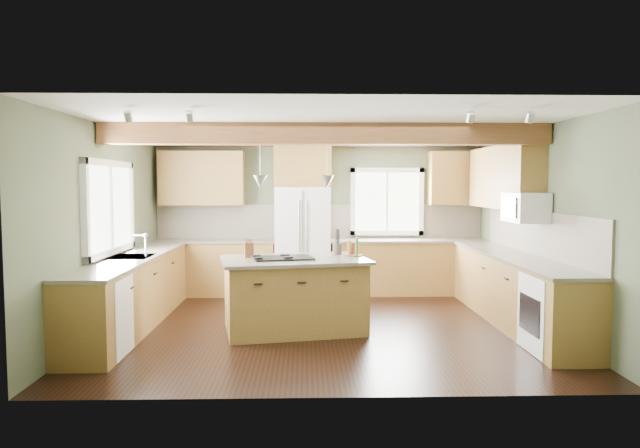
{
  "coord_description": "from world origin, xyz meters",
  "views": [
    {
      "loc": [
        -0.26,
        -7.32,
        1.85
      ],
      "look_at": [
        -0.06,
        0.3,
        1.32
      ],
      "focal_mm": 32.0,
      "sensor_mm": 36.0,
      "label": 1
    }
  ],
  "objects": [
    {
      "name": "upper_cab_back_left",
      "position": [
        -1.99,
        2.33,
        1.95
      ],
      "size": [
        1.4,
        0.35,
        0.9
      ],
      "primitive_type": "cube",
      "color": "brown",
      "rests_on": "wall_back"
    },
    {
      "name": "counter_left",
      "position": [
        -2.5,
        0.05,
        0.9
      ],
      "size": [
        0.64,
        3.74,
        0.04
      ],
      "primitive_type": "cube",
      "color": "#474034",
      "rests_on": "base_cab_left"
    },
    {
      "name": "base_cab_left",
      "position": [
        -2.5,
        0.05,
        0.44
      ],
      "size": [
        0.6,
        3.7,
        0.88
      ],
      "primitive_type": "cube",
      "color": "brown",
      "rests_on": "floor"
    },
    {
      "name": "wall_right",
      "position": [
        2.8,
        0.0,
        1.3
      ],
      "size": [
        0.0,
        5.0,
        5.0
      ],
      "primitive_type": "plane",
      "rotation": [
        1.57,
        0.0,
        -1.57
      ],
      "color": "#47523A",
      "rests_on": "ground"
    },
    {
      "name": "floor",
      "position": [
        0.0,
        0.0,
        0.0
      ],
      "size": [
        5.6,
        5.6,
        0.0
      ],
      "primitive_type": "plane",
      "color": "black",
      "rests_on": "ground"
    },
    {
      "name": "dishwasher",
      "position": [
        -2.49,
        -1.25,
        0.43
      ],
      "size": [
        0.6,
        0.6,
        0.84
      ],
      "primitive_type": "cube",
      "color": "white",
      "rests_on": "floor"
    },
    {
      "name": "upper_cab_back_corner",
      "position": [
        2.3,
        2.33,
        1.95
      ],
      "size": [
        0.9,
        0.35,
        0.9
      ],
      "primitive_type": "cube",
      "color": "brown",
      "rests_on": "wall_back"
    },
    {
      "name": "counter_back_left",
      "position": [
        -1.79,
        2.2,
        0.9
      ],
      "size": [
        2.06,
        0.64,
        0.04
      ],
      "primitive_type": "cube",
      "color": "#474034",
      "rests_on": "base_cab_back_left"
    },
    {
      "name": "pendant_left",
      "position": [
        -0.81,
        -0.29,
        1.88
      ],
      "size": [
        0.18,
        0.18,
        0.16
      ],
      "primitive_type": "cone",
      "rotation": [
        3.14,
        0.0,
        0.0
      ],
      "color": "#B2B2B7",
      "rests_on": "ceiling"
    },
    {
      "name": "window_back",
      "position": [
        1.15,
        2.48,
        1.55
      ],
      "size": [
        1.1,
        0.04,
        1.0
      ],
      "primitive_type": "cube",
      "color": "white",
      "rests_on": "wall_back"
    },
    {
      "name": "soffit_trim",
      "position": [
        0.0,
        2.4,
        2.54
      ],
      "size": [
        5.55,
        0.2,
        0.1
      ],
      "primitive_type": "cube",
      "color": "#522B17",
      "rests_on": "ceiling"
    },
    {
      "name": "refrigerator",
      "position": [
        -0.3,
        2.12,
        0.9
      ],
      "size": [
        0.9,
        0.74,
        1.8
      ],
      "primitive_type": "cube",
      "color": "silver",
      "rests_on": "floor"
    },
    {
      "name": "base_cab_back_right",
      "position": [
        1.49,
        2.2,
        0.44
      ],
      "size": [
        2.62,
        0.6,
        0.88
      ],
      "primitive_type": "cube",
      "color": "brown",
      "rests_on": "floor"
    },
    {
      "name": "ceiling",
      "position": [
        0.0,
        0.0,
        2.6
      ],
      "size": [
        5.6,
        5.6,
        0.0
      ],
      "primitive_type": "plane",
      "rotation": [
        3.14,
        0.0,
        0.0
      ],
      "color": "silver",
      "rests_on": "wall_back"
    },
    {
      "name": "microwave",
      "position": [
        2.58,
        -0.05,
        1.55
      ],
      "size": [
        0.4,
        0.7,
        0.38
      ],
      "primitive_type": "cube",
      "color": "white",
      "rests_on": "wall_right"
    },
    {
      "name": "window_left",
      "position": [
        -2.78,
        0.05,
        1.55
      ],
      "size": [
        0.04,
        1.6,
        1.05
      ],
      "primitive_type": "cube",
      "color": "white",
      "rests_on": "wall_left"
    },
    {
      "name": "base_cab_back_left",
      "position": [
        -1.79,
        2.2,
        0.44
      ],
      "size": [
        2.02,
        0.6,
        0.88
      ],
      "primitive_type": "cube",
      "color": "brown",
      "rests_on": "floor"
    },
    {
      "name": "upper_cab_right",
      "position": [
        2.62,
        0.9,
        1.95
      ],
      "size": [
        0.35,
        2.2,
        0.9
      ],
      "primitive_type": "cube",
      "color": "brown",
      "rests_on": "wall_right"
    },
    {
      "name": "pendant_right",
      "position": [
        0.01,
        -0.13,
        1.88
      ],
      "size": [
        0.18,
        0.18,
        0.16
      ],
      "primitive_type": "cone",
      "rotation": [
        3.14,
        0.0,
        0.0
      ],
      "color": "#B2B2B7",
      "rests_on": "ceiling"
    },
    {
      "name": "sink",
      "position": [
        -2.5,
        0.05,
        0.91
      ],
      "size": [
        0.5,
        0.65,
        0.03
      ],
      "primitive_type": "cube",
      "color": "#262628",
      "rests_on": "counter_left"
    },
    {
      "name": "backsplash_back",
      "position": [
        0.0,
        2.48,
        1.21
      ],
      "size": [
        5.58,
        0.03,
        0.58
      ],
      "primitive_type": "cube",
      "color": "brown",
      "rests_on": "wall_back"
    },
    {
      "name": "upper_cab_over_fridge",
      "position": [
        -0.3,
        2.33,
        2.15
      ],
      "size": [
        0.96,
        0.35,
        0.7
      ],
      "primitive_type": "cube",
      "color": "brown",
      "rests_on": "wall_back"
    },
    {
      "name": "cooktop",
      "position": [
        -0.54,
        -0.24,
        0.93
      ],
      "size": [
        0.81,
        0.62,
        0.02
      ],
      "primitive_type": "cube",
      "rotation": [
        0.0,
        0.0,
        0.19
      ],
      "color": "black",
      "rests_on": "island_top"
    },
    {
      "name": "counter_back_right",
      "position": [
        1.49,
        2.2,
        0.9
      ],
      "size": [
        2.66,
        0.64,
        0.04
      ],
      "primitive_type": "cube",
      "color": "#474034",
      "rests_on": "base_cab_back_right"
    },
    {
      "name": "ceiling_beam",
      "position": [
        0.0,
        -0.21,
        2.47
      ],
      "size": [
        5.55,
        0.26,
        0.26
      ],
      "primitive_type": "cube",
      "color": "#522B17",
      "rests_on": "ceiling"
    },
    {
      "name": "faucet",
      "position": [
        -2.32,
        0.05,
        1.05
      ],
      "size": [
        0.02,
        0.02,
        0.28
      ],
      "primitive_type": "cylinder",
      "color": "#B2B2B7",
      "rests_on": "sink"
    },
    {
      "name": "wall_left",
      "position": [
        -2.8,
        0.0,
        1.3
      ],
      "size": [
        0.0,
        5.0,
        5.0
      ],
      "primitive_type": "plane",
      "rotation": [
        1.57,
        0.0,
        1.57
      ],
      "color": "#47523A",
      "rests_on": "ground"
    },
    {
      "name": "bottle_tray",
      "position": [
        0.36,
        0.02,
        1.03
      ],
      "size": [
        0.27,
        0.27,
        0.22
      ],
      "primitive_type": null,
      "rotation": [
        0.0,
        0.0,
        -0.12
      ],
      "color": "brown",
      "rests_on": "island_top"
    },
    {
      "name": "island",
      "position": [
        -0.4,
        -0.21,
        0.44
      ],
      "size": [
        1.84,
        1.33,
        0.88
      ],
      "primitive_type": "cube",
      "rotation": [
        0.0,
        0.0,
        0.19
      ],
      "color": "brown",
      "rests_on": "floor"
    },
    {
      "name": "counter_right",
      "position": [
        2.5,
        0.05,
        0.9
      ],
      "size": [
        0.64,
        3.74,
        0.04
      ],
      "primitive_type": "cube",
      "color": "#474034",
      "rests_on": "base_cab_right"
    },
    {
      "name": "utensil_crock",
      "position": [
        0.17,
        0.16,
        1.0
      ],
      "size": [
        0.12,
        0.12,
        0.15
      ],
      "primitive_type": "cylinder",
      "rotation": [
        0.0,
        0.0,
        0.06
      ],
      "color": "#38322D",
      "rests_on": "island_top"
    },
    {
      "name": "knife_block",
      "position": [
        -0.98,
        -0.08,
        1.01
      ],
      "size": [
        0.13,
        0.1,
        0.19
      ],
      "primitive_type": "cube",
      "rotation": [
        0.0,
        0.0,
        0.18
      ],
      "color": "brown",
      "rests_on": "island_top"
    },
    {
      "name": "oven",
      "position": [
        2.49,
        -1.25,
        0.43
      ],
      "size": [
        0.6,
        0.72,
        0.84
      ],
      "primitive_type": "cube",
      "color": "white",
      "rests_on": "floor"
    },
    {
      "name": "island_top",
      "position": [
        -0.4,
        -0.21,
        0.9
      ],
      "size": [
        1.98,
        1.46,
        0.04
      ],
      "primitive_type": "cube",
      "rotation": [
        0.0,
        0.0,
        0.19
      ],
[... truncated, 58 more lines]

